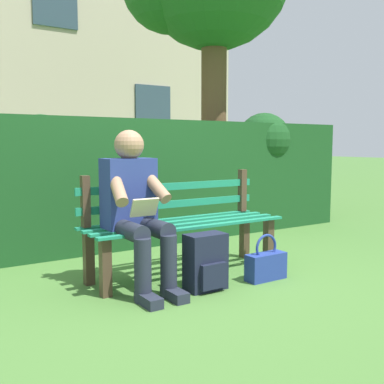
{
  "coord_description": "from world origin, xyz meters",
  "views": [
    {
      "loc": [
        1.92,
        3.05,
        1.06
      ],
      "look_at": [
        0.0,
        0.1,
        0.69
      ],
      "focal_mm": 42.15,
      "sensor_mm": 36.0,
      "label": 1
    }
  ],
  "objects": [
    {
      "name": "building_facade",
      "position": [
        -0.89,
        -7.84,
        3.23
      ],
      "size": [
        8.78,
        3.11,
        6.45
      ],
      "color": "#BCAD93",
      "rests_on": "ground"
    },
    {
      "name": "person_seated",
      "position": [
        0.49,
        0.1,
        0.61
      ],
      "size": [
        0.44,
        0.73,
        1.16
      ],
      "color": "navy",
      "rests_on": "ground"
    },
    {
      "name": "ground",
      "position": [
        0.0,
        0.0,
        0.0
      ],
      "size": [
        60.0,
        60.0,
        0.0
      ],
      "primitive_type": "plane",
      "color": "#477533"
    },
    {
      "name": "backpack",
      "position": [
        0.09,
        0.42,
        0.2
      ],
      "size": [
        0.3,
        0.24,
        0.41
      ],
      "color": "#191E33",
      "rests_on": "ground"
    },
    {
      "name": "hedge_backdrop",
      "position": [
        -0.53,
        -1.37,
        0.7
      ],
      "size": [
        4.94,
        0.82,
        1.45
      ],
      "color": "#19471E",
      "rests_on": "ground"
    },
    {
      "name": "handbag",
      "position": [
        -0.45,
        0.48,
        0.12
      ],
      "size": [
        0.34,
        0.13,
        0.36
      ],
      "color": "navy",
      "rests_on": "ground"
    },
    {
      "name": "park_bench",
      "position": [
        0.0,
        -0.06,
        0.41
      ],
      "size": [
        1.68,
        0.49,
        0.83
      ],
      "color": "#4C3828",
      "rests_on": "ground"
    }
  ]
}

